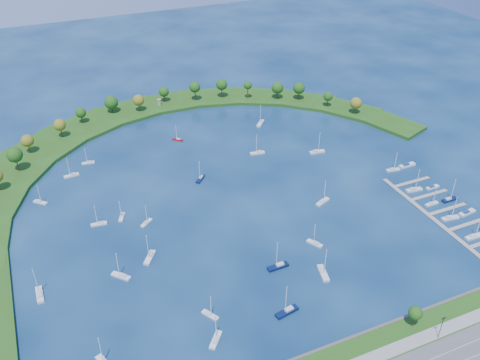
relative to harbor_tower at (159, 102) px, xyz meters
name	(u,v)px	position (x,y,z in m)	size (l,w,h in m)	color
ground	(235,194)	(6.38, -114.52, -4.19)	(700.00, 700.00, 0.00)	#082145
breakwater	(123,165)	(-39.95, -65.80, -3.21)	(286.74, 247.64, 2.00)	#254B14
breakwater_trees	(163,111)	(-5.18, -27.14, 6.13)	(235.35, 92.49, 14.15)	#382314
harbor_tower	(159,102)	(0.00, 0.00, 0.00)	(2.60, 2.60, 4.28)	gray
dock_system	(450,219)	(91.68, -175.52, -3.84)	(24.28, 82.00, 1.60)	gray
moored_boat_0	(278,266)	(1.39, -172.45, -3.23)	(9.49, 2.87, 13.86)	#09153A
moored_boat_1	(323,201)	(43.28, -139.40, -3.27)	(8.81, 5.45, 12.55)	silver
moored_boat_2	(200,178)	(-5.32, -95.08, -3.30)	(7.00, 7.38, 11.69)	#09153A
moored_boat_3	(150,257)	(-46.68, -145.14, -3.25)	(7.26, 8.96, 13.40)	silver
moored_boat_4	(178,139)	(-2.99, -48.56, -3.34)	(6.04, 6.01, 9.78)	maroon
moored_boat_6	(40,202)	(-85.70, -83.37, -3.32)	(6.78, 6.68, 10.94)	silver
moored_boat_7	(315,243)	(23.33, -165.53, -3.31)	(5.48, 7.62, 11.08)	silver
moored_boat_8	(122,216)	(-51.21, -111.54, -3.34)	(4.60, 7.10, 10.17)	silver
moored_boat_9	(216,339)	(-36.82, -197.78, -3.28)	(7.17, 7.87, 12.25)	silver
moored_boat_10	(146,222)	(-41.63, -120.75, -3.33)	(6.78, 5.91, 10.39)	silver
moored_boat_11	(210,314)	(-34.46, -185.91, -3.33)	(5.35, 7.28, 10.63)	silver
moored_boat_12	(258,152)	(34.26, -82.49, -3.28)	(8.70, 3.56, 12.42)	silver
moored_boat_13	(99,223)	(-62.23, -112.73, -3.32)	(7.63, 2.87, 10.94)	silver
moored_boat_14	(88,162)	(-57.13, -54.34, -3.34)	(7.07, 2.81, 10.10)	silver
moored_boat_15	(121,276)	(-60.60, -151.63, -3.27)	(7.54, 7.94, 12.58)	silver
moored_boat_16	(287,311)	(-6.99, -196.20, -3.22)	(9.96, 4.27, 14.18)	#09153A
moored_boat_17	(261,123)	(52.07, -49.16, -3.23)	(8.11, 8.76, 13.73)	silver
moored_boat_18	(323,272)	(16.73, -183.46, -3.22)	(5.06, 10.05, 14.23)	silver
moored_boat_19	(317,151)	(66.29, -95.27, -3.25)	(9.21, 3.46, 13.23)	silver
moored_boat_20	(71,175)	(-67.70, -64.25, -3.30)	(8.09, 2.92, 11.64)	silver
moored_boat_21	(40,294)	(-92.45, -149.23, -3.24)	(2.60, 9.19, 13.50)	silver
docked_boat_2	(474,236)	(91.89, -190.52, -3.26)	(8.89, 2.88, 12.91)	silver
docked_boat_4	(450,218)	(91.89, -175.35, -3.27)	(8.95, 3.59, 12.79)	silver
docked_boat_5	(467,213)	(102.34, -175.29, -3.49)	(9.67, 3.57, 1.93)	silver
docked_boat_6	(432,203)	(91.92, -162.54, -3.33)	(7.23, 2.19, 10.57)	silver
docked_boat_7	(449,199)	(102.39, -163.30, -3.28)	(8.48, 2.41, 12.45)	#09153A
docked_boat_8	(414,189)	(91.89, -149.17, -3.26)	(8.98, 3.59, 12.83)	silver
docked_boat_9	(432,187)	(102.37, -150.98, -3.63)	(7.55, 2.29, 1.53)	silver
docked_boat_10	(393,169)	(94.31, -128.81, -3.31)	(7.88, 3.34, 11.22)	silver
docked_boat_11	(407,165)	(104.24, -128.26, -3.46)	(9.89, 2.96, 2.01)	silver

